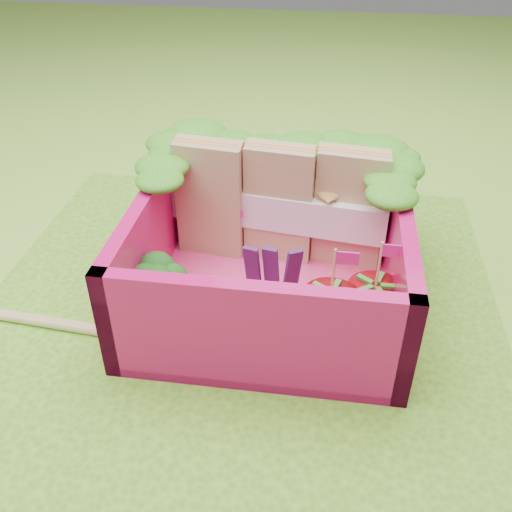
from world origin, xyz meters
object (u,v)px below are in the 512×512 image
Objects in this scene: strawberry_left at (329,316)px; sandwich_stack at (280,204)px; broccoli at (158,286)px; chopsticks at (44,321)px; bento_box at (271,253)px; strawberry_right at (373,307)px.

sandwich_stack is at bearing 114.35° from strawberry_left.
sandwich_stack reaches higher than broccoli.
strawberry_left is 0.23× the size of chopsticks.
sandwich_stack is 1.33m from chopsticks.
sandwich_stack reaches higher than strawberry_left.
chopsticks is (-0.57, -0.08, -0.22)m from broccoli.
broccoli reaches higher than chopsticks.
broccoli is 0.14× the size of chopsticks.
bento_box is at bearing 19.26° from chopsticks.
chopsticks is (-1.07, -0.71, -0.34)m from sandwich_stack.
strawberry_left is at bearing 1.80° from chopsticks.
strawberry_left reaches higher than broccoli.
bento_box is at bearing -90.87° from sandwich_stack.
broccoli is at bearing 177.31° from strawberry_left.
bento_box reaches higher than broccoli.
broccoli is at bearing 8.06° from chopsticks.
strawberry_left is 0.22m from strawberry_right.
bento_box is 1.15m from chopsticks.
bento_box reaches higher than strawberry_right.
strawberry_left is at bearing -47.09° from bento_box.
strawberry_right is at bearing 3.13° from broccoli.
chopsticks is at bearing -171.94° from broccoli.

